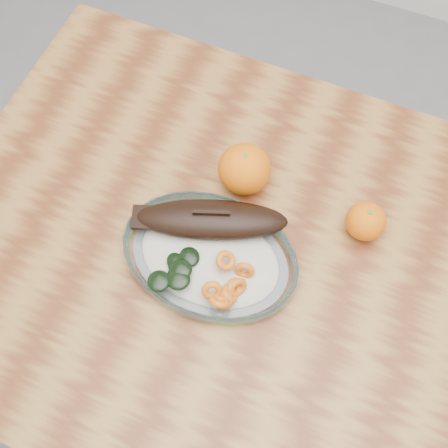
# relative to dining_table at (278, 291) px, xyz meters

# --- Properties ---
(ground) EXTENTS (3.00, 3.00, 0.00)m
(ground) POSITION_rel_dining_table_xyz_m (0.00, 0.00, -0.65)
(ground) COLOR slate
(ground) RESTS_ON ground
(dining_table) EXTENTS (1.20, 0.80, 0.75)m
(dining_table) POSITION_rel_dining_table_xyz_m (0.00, 0.00, 0.00)
(dining_table) COLOR brown
(dining_table) RESTS_ON ground
(plated_meal) EXTENTS (0.53, 0.53, 0.08)m
(plated_meal) POSITION_rel_dining_table_xyz_m (-0.12, -0.02, 0.12)
(plated_meal) COLOR white
(plated_meal) RESTS_ON dining_table
(orange_left) EXTENTS (0.09, 0.09, 0.09)m
(orange_left) POSITION_rel_dining_table_xyz_m (-0.12, 0.13, 0.14)
(orange_left) COLOR orange
(orange_left) RESTS_ON dining_table
(orange_right) EXTENTS (0.07, 0.07, 0.07)m
(orange_right) POSITION_rel_dining_table_xyz_m (0.10, 0.12, 0.13)
(orange_right) COLOR orange
(orange_right) RESTS_ON dining_table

